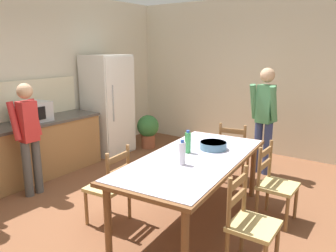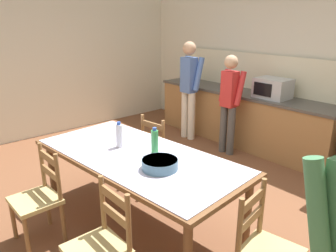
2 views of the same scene
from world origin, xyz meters
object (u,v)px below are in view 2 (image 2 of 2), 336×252
bottle_near_centre (119,136)px  bottle_off_centre (155,142)px  chair_side_near_right (101,247)px  person_at_sink (189,86)px  microwave (273,88)px  chair_head_end (266,251)px  chair_side_near_left (39,198)px  chair_side_far_left (160,150)px  dining_table (138,161)px  person_at_counter (229,100)px  serving_bowl (160,164)px

bottle_near_centre → bottle_off_centre: same height
chair_side_near_right → person_at_sink: bearing=125.9°
microwave → chair_head_end: bearing=-57.6°
microwave → chair_side_near_left: 3.60m
chair_side_far_left → dining_table: bearing=121.0°
chair_side_near_right → person_at_counter: person_at_counter is taller
serving_bowl → person_at_counter: size_ratio=0.21×
bottle_near_centre → person_at_sink: bearing=119.6°
dining_table → bottle_near_centre: 0.34m
bottle_off_centre → person_at_sink: bearing=128.5°
chair_side_far_left → person_at_sink: person_at_sink is taller
microwave → dining_table: size_ratio=0.22×
serving_bowl → dining_table: bearing=174.0°
serving_bowl → chair_side_far_left: size_ratio=0.35×
chair_head_end → chair_side_near_right: bearing=127.0°
microwave → person_at_counter: (-0.40, -0.52, -0.17)m
chair_side_near_left → chair_side_near_right: bearing=4.1°
chair_side_near_left → serving_bowl: bearing=43.6°
chair_side_far_left → person_at_sink: bearing=-62.1°
dining_table → serving_bowl: bearing=-6.0°
serving_bowl → bottle_off_centre: bearing=148.7°
serving_bowl → chair_head_end: size_ratio=0.35×
microwave → chair_side_near_left: size_ratio=0.55×
serving_bowl → person_at_counter: person_at_counter is taller
person_at_sink → person_at_counter: person_at_sink is taller
chair_side_far_left → microwave: bearing=-105.6°
chair_head_end → person_at_sink: size_ratio=0.54×
bottle_near_centre → person_at_sink: size_ratio=0.16×
serving_bowl → chair_side_near_right: 0.84m
chair_head_end → chair_side_near_left: size_ratio=1.00×
person_at_counter → chair_side_near_left: bearing=-175.8°
dining_table → chair_side_near_left: bearing=-116.4°
microwave → serving_bowl: microwave is taller
microwave → chair_head_end: 3.10m
person_at_sink → serving_bowl: bearing=-139.2°
dining_table → chair_side_near_right: (0.57, -0.76, -0.27)m
chair_side_far_left → serving_bowl: bearing=134.4°
chair_side_near_left → bottle_near_centre: bearing=78.9°
bottle_near_centre → serving_bowl: 0.67m
bottle_near_centre → dining_table: bearing=5.3°
serving_bowl → chair_side_far_left: (-0.96, 0.80, -0.39)m
dining_table → chair_side_far_left: size_ratio=2.53×
chair_side_near_right → bottle_off_centre: bearing=118.3°
chair_side_far_left → person_at_counter: 1.48m
chair_side_near_right → chair_side_far_left: 1.90m
chair_side_near_left → chair_side_far_left: (-0.15, 1.60, 0.00)m
dining_table → bottle_near_centre: bearing=-174.7°
chair_side_near_left → microwave: bearing=86.0°
chair_side_near_left → person_at_counter: bearing=93.0°
chair_side_near_right → person_at_counter: bearing=112.8°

